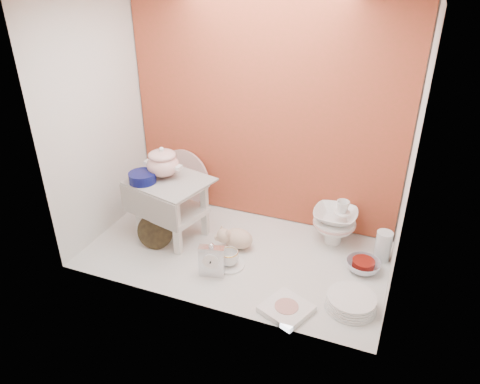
# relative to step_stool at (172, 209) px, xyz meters

# --- Properties ---
(ground) EXTENTS (1.80, 1.80, 0.00)m
(ground) POSITION_rel_step_stool_xyz_m (0.45, -0.04, -0.20)
(ground) COLOR silver
(ground) RESTS_ON ground
(niche_shell) EXTENTS (1.86, 1.03, 1.53)m
(niche_shell) POSITION_rel_step_stool_xyz_m (0.45, 0.14, 0.73)
(niche_shell) COLOR #B23F2C
(niche_shell) RESTS_ON ground
(step_stool) EXTENTS (0.54, 0.49, 0.40)m
(step_stool) POSITION_rel_step_stool_xyz_m (0.00, 0.00, 0.00)
(step_stool) COLOR silver
(step_stool) RESTS_ON ground
(soup_tureen) EXTENTS (0.26, 0.26, 0.20)m
(soup_tureen) POSITION_rel_step_stool_xyz_m (-0.06, 0.03, 0.30)
(soup_tureen) COLOR white
(soup_tureen) RESTS_ON step_stool
(cobalt_bowl) EXTENTS (0.21, 0.21, 0.06)m
(cobalt_bowl) POSITION_rel_step_stool_xyz_m (-0.14, -0.08, 0.23)
(cobalt_bowl) COLOR #090D49
(cobalt_bowl) RESTS_ON step_stool
(floral_platter) EXTENTS (0.42, 0.11, 0.42)m
(floral_platter) POSITION_rel_step_stool_xyz_m (-0.13, 0.41, 0.01)
(floral_platter) COLOR white
(floral_platter) RESTS_ON ground
(blue_white_vase) EXTENTS (0.25, 0.25, 0.23)m
(blue_white_vase) POSITION_rel_step_stool_xyz_m (-0.24, 0.29, -0.09)
(blue_white_vase) COLOR white
(blue_white_vase) RESTS_ON ground
(lacquer_tray) EXTENTS (0.24, 0.15, 0.22)m
(lacquer_tray) POSITION_rel_step_stool_xyz_m (-0.04, -0.15, -0.09)
(lacquer_tray) COLOR black
(lacquer_tray) RESTS_ON ground
(mantel_clock) EXTENTS (0.15, 0.08, 0.21)m
(mantel_clock) POSITION_rel_step_stool_xyz_m (0.40, -0.28, -0.09)
(mantel_clock) COLOR silver
(mantel_clock) RESTS_ON ground
(plush_pig) EXTENTS (0.26, 0.20, 0.14)m
(plush_pig) POSITION_rel_step_stool_xyz_m (0.44, 0.02, -0.13)
(plush_pig) COLOR tan
(plush_pig) RESTS_ON ground
(teacup_saucer) EXTENTS (0.22, 0.22, 0.01)m
(teacup_saucer) POSITION_rel_step_stool_xyz_m (0.46, -0.17, -0.19)
(teacup_saucer) COLOR white
(teacup_saucer) RESTS_ON ground
(gold_rim_teacup) EXTENTS (0.12, 0.12, 0.09)m
(gold_rim_teacup) POSITION_rel_step_stool_xyz_m (0.46, -0.17, -0.14)
(gold_rim_teacup) COLOR white
(gold_rim_teacup) RESTS_ON teacup_saucer
(lattice_dish) EXTENTS (0.29, 0.29, 0.03)m
(lattice_dish) POSITION_rel_step_stool_xyz_m (0.88, -0.41, -0.19)
(lattice_dish) COLOR white
(lattice_dish) RESTS_ON ground
(dinner_plate_stack) EXTENTS (0.34, 0.34, 0.07)m
(dinner_plate_stack) POSITION_rel_step_stool_xyz_m (1.19, -0.26, -0.16)
(dinner_plate_stack) COLOR white
(dinner_plate_stack) RESTS_ON ground
(crystal_bowl) EXTENTS (0.24, 0.24, 0.06)m
(crystal_bowl) POSITION_rel_step_stool_xyz_m (1.20, 0.08, -0.17)
(crystal_bowl) COLOR silver
(crystal_bowl) RESTS_ON ground
(clear_glass_vase) EXTENTS (0.13, 0.13, 0.19)m
(clear_glass_vase) POSITION_rel_step_stool_xyz_m (1.29, 0.23, -0.11)
(clear_glass_vase) COLOR silver
(clear_glass_vase) RESTS_ON ground
(porcelain_tower) EXTENTS (0.36, 0.36, 0.31)m
(porcelain_tower) POSITION_rel_step_stool_xyz_m (0.98, 0.30, -0.05)
(porcelain_tower) COLOR white
(porcelain_tower) RESTS_ON ground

